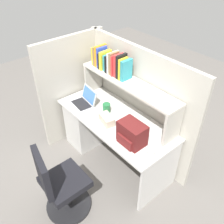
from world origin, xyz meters
TOP-DOWN VIEW (x-y plane):
  - ground_plane at (0.00, 0.00)m, footprint 8.00×8.00m
  - desk at (-0.39, 0.00)m, footprint 1.60×0.70m
  - cubicle_partition_rear at (0.00, 0.38)m, footprint 1.84×0.05m
  - cubicle_partition_left at (-0.85, -0.05)m, footprint 0.05×1.06m
  - overhead_hutch at (0.00, 0.20)m, footprint 1.44×0.28m
  - reference_books_on_shelf at (-0.32, 0.20)m, footprint 0.59×0.18m
  - laptop at (-0.49, -0.11)m, footprint 0.34×0.29m
  - backpack at (0.44, -0.14)m, footprint 0.30×0.23m
  - computer_mouse at (-0.16, -0.25)m, footprint 0.10×0.12m
  - paper_cup at (0.72, -0.13)m, footprint 0.08×0.08m
  - tissue_box at (-0.00, -0.13)m, footprint 0.24×0.17m
  - snack_canister at (-0.17, -0.00)m, footprint 0.10×0.10m
  - office_chair at (0.20, -0.95)m, footprint 0.52×0.52m

SIDE VIEW (x-z plane):
  - ground_plane at x=0.00m, z-range 0.00..0.00m
  - office_chair at x=0.20m, z-range -0.07..0.86m
  - desk at x=-0.39m, z-range 0.04..0.77m
  - computer_mouse at x=-0.16m, z-range 0.73..0.76m
  - paper_cup at x=0.72m, z-range 0.73..0.82m
  - cubicle_partition_rear at x=0.00m, z-range 0.00..1.55m
  - cubicle_partition_left at x=-0.85m, z-range 0.00..1.55m
  - tissue_box at x=0.00m, z-range 0.73..0.83m
  - laptop at x=-0.49m, z-range 0.67..0.89m
  - snack_canister at x=-0.17m, z-range 0.73..0.85m
  - backpack at x=0.44m, z-range 0.73..0.98m
  - overhead_hutch at x=0.00m, z-range 0.86..1.31m
  - reference_books_on_shelf at x=-0.32m, z-range 1.16..1.45m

